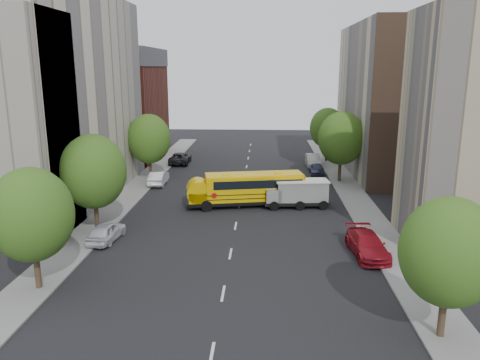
# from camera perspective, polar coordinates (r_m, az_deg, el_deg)

# --- Properties ---
(ground) EXTENTS (120.00, 120.00, 0.00)m
(ground) POSITION_cam_1_polar(r_m,az_deg,el_deg) (41.05, -0.37, -4.70)
(ground) COLOR black
(ground) RESTS_ON ground
(sidewalk_left) EXTENTS (3.00, 80.00, 0.12)m
(sidewalk_left) POSITION_cam_1_polar(r_m,az_deg,el_deg) (47.77, -13.92, -2.39)
(sidewalk_left) COLOR slate
(sidewalk_left) RESTS_ON ground
(sidewalk_right) EXTENTS (3.00, 80.00, 0.12)m
(sidewalk_right) POSITION_cam_1_polar(r_m,az_deg,el_deg) (46.66, 14.26, -2.79)
(sidewalk_right) COLOR slate
(sidewalk_right) RESTS_ON ground
(lane_markings) EXTENTS (0.15, 64.00, 0.01)m
(lane_markings) POSITION_cam_1_polar(r_m,az_deg,el_deg) (50.63, 0.29, -1.15)
(lane_markings) COLOR silver
(lane_markings) RESTS_ON ground
(building_left_cream) EXTENTS (10.00, 26.00, 20.00)m
(building_left_cream) POSITION_cam_1_polar(r_m,az_deg,el_deg) (49.37, -21.59, 9.31)
(building_left_cream) COLOR beige
(building_left_cream) RESTS_ON ground
(building_left_redbrick) EXTENTS (10.00, 15.00, 13.00)m
(building_left_redbrick) POSITION_cam_1_polar(r_m,az_deg,el_deg) (70.21, -13.97, 7.97)
(building_left_redbrick) COLOR maroon
(building_left_redbrick) RESTS_ON ground
(building_right_far) EXTENTS (10.00, 22.00, 18.00)m
(building_right_far) POSITION_cam_1_polar(r_m,az_deg,el_deg) (61.09, 18.12, 9.28)
(building_right_far) COLOR beige
(building_right_far) RESTS_ON ground
(building_right_sidewall) EXTENTS (10.10, 0.30, 18.00)m
(building_right_sidewall) POSITION_cam_1_polar(r_m,az_deg,el_deg) (50.57, 21.30, 8.27)
(building_right_sidewall) COLOR brown
(building_right_sidewall) RESTS_ON ground
(street_tree_0) EXTENTS (4.80, 4.80, 7.41)m
(street_tree_0) POSITION_cam_1_polar(r_m,az_deg,el_deg) (29.41, -24.09, -3.89)
(street_tree_0) COLOR #38281C
(street_tree_0) RESTS_ON ground
(street_tree_1) EXTENTS (5.12, 5.12, 7.90)m
(street_tree_1) POSITION_cam_1_polar(r_m,az_deg,el_deg) (38.19, -17.46, 0.97)
(street_tree_1) COLOR #38281C
(street_tree_1) RESTS_ON ground
(street_tree_2) EXTENTS (4.99, 4.99, 7.71)m
(street_tree_2) POSITION_cam_1_polar(r_m,az_deg,el_deg) (55.14, -11.04, 4.94)
(street_tree_2) COLOR #38281C
(street_tree_2) RESTS_ON ground
(street_tree_3) EXTENTS (4.61, 4.61, 7.11)m
(street_tree_3) POSITION_cam_1_polar(r_m,az_deg,el_deg) (24.17, 24.14, -8.05)
(street_tree_3) COLOR #38281C
(street_tree_3) RESTS_ON ground
(street_tree_4) EXTENTS (5.25, 5.25, 8.10)m
(street_tree_4) POSITION_cam_1_polar(r_m,az_deg,el_deg) (54.19, 12.25, 5.00)
(street_tree_4) COLOR #38281C
(street_tree_4) RESTS_ON ground
(street_tree_5) EXTENTS (4.86, 4.86, 7.51)m
(street_tree_5) POSITION_cam_1_polar(r_m,az_deg,el_deg) (66.00, 10.61, 6.24)
(street_tree_5) COLOR #38281C
(street_tree_5) RESTS_ON ground
(school_bus) EXTENTS (11.67, 4.69, 3.22)m
(school_bus) POSITION_cam_1_polar(r_m,az_deg,el_deg) (44.16, 0.69, -0.95)
(school_bus) COLOR black
(school_bus) RESTS_ON ground
(safari_truck) EXTENTS (6.31, 2.85, 2.62)m
(safari_truck) POSITION_cam_1_polar(r_m,az_deg,el_deg) (44.25, 6.97, -1.57)
(safari_truck) COLOR black
(safari_truck) RESTS_ON ground
(parked_car_0) EXTENTS (2.17, 4.46, 1.47)m
(parked_car_0) POSITION_cam_1_polar(r_m,az_deg,el_deg) (37.08, -15.99, -6.08)
(parked_car_0) COLOR silver
(parked_car_0) RESTS_ON ground
(parked_car_1) EXTENTS (1.69, 4.67, 1.53)m
(parked_car_1) POSITION_cam_1_polar(r_m,az_deg,el_deg) (53.41, -9.91, 0.27)
(parked_car_1) COLOR silver
(parked_car_1) RESTS_ON ground
(parked_car_2) EXTENTS (2.73, 5.68, 1.56)m
(parked_car_2) POSITION_cam_1_polar(r_m,az_deg,el_deg) (64.65, -7.30, 2.69)
(parked_car_2) COLOR black
(parked_car_2) RESTS_ON ground
(parked_car_3) EXTENTS (2.63, 5.55, 1.56)m
(parked_car_3) POSITION_cam_1_polar(r_m,az_deg,el_deg) (34.23, 15.25, -7.61)
(parked_car_3) COLOR maroon
(parked_car_3) RESTS_ON ground
(parked_car_4) EXTENTS (1.66, 4.02, 1.37)m
(parked_car_4) POSITION_cam_1_polar(r_m,az_deg,el_deg) (58.13, 9.35, 1.29)
(parked_car_4) COLOR #313855
(parked_car_4) RESTS_ON ground
(parked_car_5) EXTENTS (1.78, 4.91, 1.61)m
(parked_car_5) POSITION_cam_1_polar(r_m,az_deg,el_deg) (63.02, 8.86, 2.37)
(parked_car_5) COLOR #AAA9A5
(parked_car_5) RESTS_ON ground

